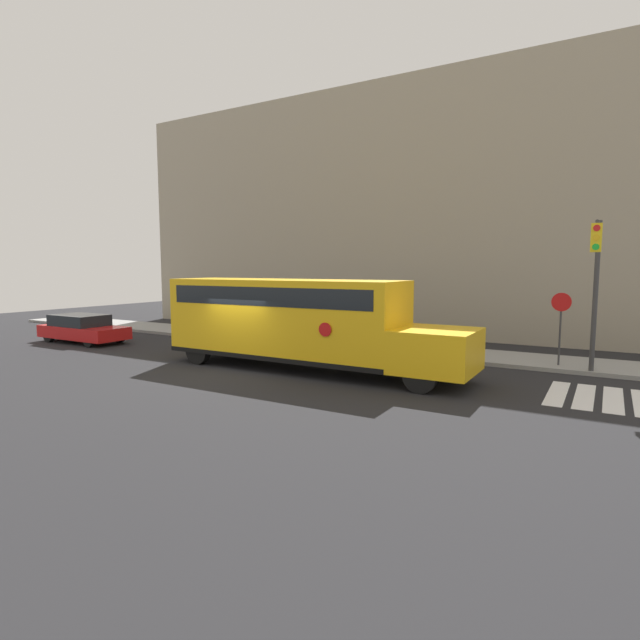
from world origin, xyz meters
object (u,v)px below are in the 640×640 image
object	(u,v)px
school_bus	(297,319)
parked_car	(82,328)
stop_sign	(561,320)
traffic_light	(596,274)

from	to	relation	value
school_bus	parked_car	bearing A→B (deg)	179.35
school_bus	stop_sign	bearing A→B (deg)	29.91
parked_car	stop_sign	size ratio (longest dim) A/B	1.71
school_bus	traffic_light	size ratio (longest dim) A/B	2.17
parked_car	traffic_light	size ratio (longest dim) A/B	0.91
school_bus	stop_sign	distance (m)	9.32
school_bus	parked_car	world-z (taller)	school_bus
parked_car	traffic_light	xyz separation A→B (m)	(21.54, 3.03, 2.73)
school_bus	traffic_light	distance (m)	9.79
parked_car	stop_sign	bearing A→B (deg)	12.40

